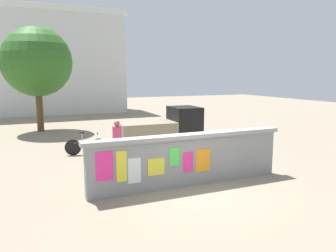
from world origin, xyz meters
The scene contains 9 objects.
ground centered at (0.00, 8.00, 0.00)m, with size 60.00×60.00×0.00m, color gray.
poster_wall centered at (-0.01, 0.00, 0.80)m, with size 6.27×0.42×1.55m.
auto_rickshaw_truck centered at (1.20, 4.74, 0.90)m, with size 3.65×1.63×1.85m.
motorcycle centered at (1.07, 1.27, 0.46)m, with size 1.90×0.56×0.87m.
bicycle_near centered at (-1.70, 1.35, 0.36)m, with size 1.70×0.44×0.95m.
bicycle_far centered at (-2.16, 5.03, 0.36)m, with size 1.68×0.53×0.95m.
person_walking centered at (-1.33, 3.18, 0.99)m, with size 0.38×0.38×1.62m.
tree_roadside centered at (-3.62, 11.93, 3.99)m, with size 3.95×3.95×5.98m.
building_background centered at (-2.16, 22.00, 4.39)m, with size 12.31×5.52×8.74m.
Camera 1 is at (-4.33, -8.43, 3.25)m, focal length 35.08 mm.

